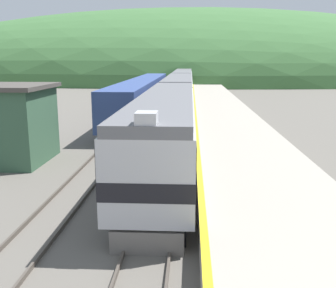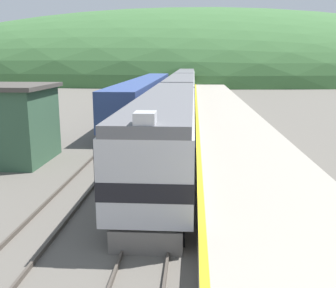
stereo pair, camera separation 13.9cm
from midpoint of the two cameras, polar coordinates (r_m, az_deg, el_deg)
The scene contains 9 objects.
track_main at distance 64.33m, azimuth 2.54°, elevation 6.98°, with size 1.52×180.00×0.16m.
track_siding at distance 64.54m, azimuth -1.00°, elevation 7.01°, with size 1.51×180.00×0.16m.
platform at distance 44.50m, azimuth 7.81°, elevation 5.06°, with size 5.77×140.00×0.99m.
distant_hills at distance 121.37m, azimuth 3.15°, elevation 9.41°, with size 187.52×84.38×40.49m.
express_train_lead_car at distance 21.87m, azimuth 0.11°, elevation 2.39°, with size 3.01×21.37×4.43m.
carriage_second at distance 44.05m, azimuth 1.98°, elevation 7.35°, with size 3.00×21.14×4.07m.
carriage_third at distance 66.01m, azimuth 2.60°, elevation 8.97°, with size 3.00×21.14×4.07m.
carriage_fourth at distance 87.99m, azimuth 2.91°, elevation 9.78°, with size 3.00×21.14×4.07m.
siding_train at distance 44.12m, azimuth -3.21°, elevation 7.01°, with size 2.90×34.72×3.79m.
Camera 2 is at (1.44, 5.96, 5.97)m, focal length 42.00 mm.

